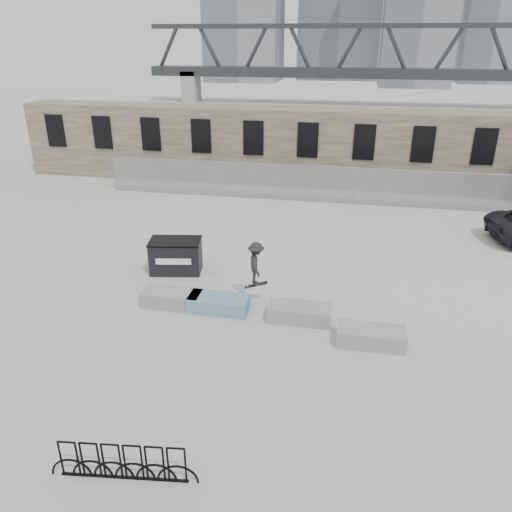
{
  "coord_description": "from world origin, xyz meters",
  "views": [
    {
      "loc": [
        2.64,
        -14.07,
        8.45
      ],
      "look_at": [
        -0.46,
        1.74,
        1.3
      ],
      "focal_mm": 35.0,
      "sensor_mm": 36.0,
      "label": 1
    }
  ],
  "objects_px": {
    "planter_far_left": "(172,298)",
    "bike_rack": "(123,462)",
    "planter_center_left": "(218,303)",
    "planter_center_right": "(300,312)",
    "skateboarder": "(256,264)",
    "dumpster": "(176,256)",
    "planter_offset": "(371,336)"
  },
  "relations": [
    {
      "from": "dumpster",
      "to": "bike_rack",
      "type": "xyz_separation_m",
      "value": [
        2.27,
        -9.73,
        -0.21
      ]
    },
    {
      "from": "planter_center_left",
      "to": "skateboarder",
      "type": "height_order",
      "value": "skateboarder"
    },
    {
      "from": "planter_center_right",
      "to": "planter_offset",
      "type": "height_order",
      "value": "same"
    },
    {
      "from": "planter_offset",
      "to": "bike_rack",
      "type": "xyz_separation_m",
      "value": [
        -5.09,
        -6.03,
        0.16
      ]
    },
    {
      "from": "skateboarder",
      "to": "planter_offset",
      "type": "bearing_deg",
      "value": -132.59
    },
    {
      "from": "planter_offset",
      "to": "skateboarder",
      "type": "distance_m",
      "value": 4.41
    },
    {
      "from": "planter_far_left",
      "to": "dumpster",
      "type": "xyz_separation_m",
      "value": [
        -0.75,
        2.59,
        0.37
      ]
    },
    {
      "from": "dumpster",
      "to": "skateboarder",
      "type": "height_order",
      "value": "skateboarder"
    },
    {
      "from": "planter_center_right",
      "to": "dumpster",
      "type": "height_order",
      "value": "dumpster"
    },
    {
      "from": "planter_center_right",
      "to": "dumpster",
      "type": "relative_size",
      "value": 0.94
    },
    {
      "from": "bike_rack",
      "to": "dumpster",
      "type": "bearing_deg",
      "value": 103.16
    },
    {
      "from": "planter_far_left",
      "to": "skateboarder",
      "type": "bearing_deg",
      "value": 14.62
    },
    {
      "from": "bike_rack",
      "to": "skateboarder",
      "type": "relative_size",
      "value": 1.87
    },
    {
      "from": "planter_far_left",
      "to": "dumpster",
      "type": "height_order",
      "value": "dumpster"
    },
    {
      "from": "planter_offset",
      "to": "dumpster",
      "type": "relative_size",
      "value": 0.94
    },
    {
      "from": "planter_center_right",
      "to": "planter_offset",
      "type": "xyz_separation_m",
      "value": [
        2.24,
        -0.97,
        0.0
      ]
    },
    {
      "from": "planter_center_left",
      "to": "planter_center_right",
      "type": "distance_m",
      "value": 2.73
    },
    {
      "from": "planter_center_left",
      "to": "dumpster",
      "type": "height_order",
      "value": "dumpster"
    },
    {
      "from": "planter_far_left",
      "to": "skateboarder",
      "type": "relative_size",
      "value": 1.2
    },
    {
      "from": "planter_center_right",
      "to": "bike_rack",
      "type": "height_order",
      "value": "bike_rack"
    },
    {
      "from": "planter_center_right",
      "to": "bike_rack",
      "type": "xyz_separation_m",
      "value": [
        -2.85,
        -7.0,
        0.16
      ]
    },
    {
      "from": "planter_center_left",
      "to": "bike_rack",
      "type": "height_order",
      "value": "bike_rack"
    },
    {
      "from": "planter_far_left",
      "to": "bike_rack",
      "type": "bearing_deg",
      "value": -77.94
    },
    {
      "from": "planter_offset",
      "to": "dumpster",
      "type": "distance_m",
      "value": 8.25
    },
    {
      "from": "dumpster",
      "to": "planter_far_left",
      "type": "bearing_deg",
      "value": -83.84
    },
    {
      "from": "planter_far_left",
      "to": "planter_offset",
      "type": "xyz_separation_m",
      "value": [
        6.61,
        -1.11,
        0.0
      ]
    },
    {
      "from": "skateboarder",
      "to": "dumpster",
      "type": "bearing_deg",
      "value": 44.96
    },
    {
      "from": "bike_rack",
      "to": "skateboarder",
      "type": "xyz_separation_m",
      "value": [
        1.25,
        7.86,
        1.02
      ]
    },
    {
      "from": "planter_offset",
      "to": "skateboarder",
      "type": "bearing_deg",
      "value": 154.51
    },
    {
      "from": "planter_center_left",
      "to": "dumpster",
      "type": "bearing_deg",
      "value": 132.09
    },
    {
      "from": "planter_offset",
      "to": "bike_rack",
      "type": "distance_m",
      "value": 7.89
    },
    {
      "from": "planter_center_left",
      "to": "skateboarder",
      "type": "xyz_separation_m",
      "value": [
        1.13,
        0.78,
        1.18
      ]
    }
  ]
}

